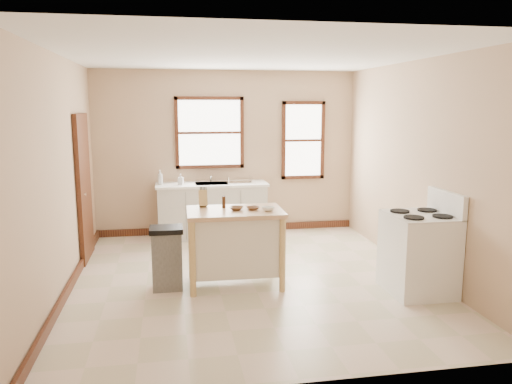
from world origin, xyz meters
TOP-DOWN VIEW (x-y plane):
  - floor at (0.00, 0.00)m, footprint 5.00×5.00m
  - ceiling at (0.00, 0.00)m, footprint 5.00×5.00m
  - wall_back at (0.00, 2.50)m, footprint 4.50×0.04m
  - wall_left at (-2.25, 0.00)m, footprint 0.04×5.00m
  - wall_right at (2.25, 0.00)m, footprint 0.04×5.00m
  - window_main at (-0.30, 2.48)m, footprint 1.17×0.06m
  - window_side at (1.35, 2.48)m, footprint 0.77×0.06m
  - door_left at (-2.21, 1.30)m, footprint 0.06×0.90m
  - baseboard_back at (0.00, 2.47)m, footprint 4.50×0.04m
  - baseboard_left at (-2.22, 0.00)m, footprint 0.04×5.00m
  - sink_counter at (-0.30, 2.20)m, footprint 1.86×0.62m
  - faucet at (-0.30, 2.38)m, footprint 0.03×0.03m
  - soap_bottle_a at (-1.15, 2.19)m, footprint 0.11×0.11m
  - soap_bottle_b at (-0.81, 2.14)m, footprint 0.10×0.10m
  - dish_rack at (0.16, 2.17)m, footprint 0.42×0.32m
  - kitchen_island at (-0.22, -0.17)m, footprint 1.18×0.77m
  - knife_block at (-0.59, 0.09)m, footprint 0.10×0.10m
  - pepper_grinder at (-0.34, -0.03)m, footprint 0.05×0.05m
  - bowl_a at (-0.20, -0.18)m, footprint 0.22×0.22m
  - bowl_b at (-0.00, -0.20)m, footprint 0.20×0.20m
  - bowl_c at (0.17, -0.29)m, footprint 0.18×0.18m
  - trash_bin at (-1.05, -0.17)m, footprint 0.40×0.33m
  - gas_stove at (1.89, -0.79)m, footprint 0.76×0.77m

SIDE VIEW (x-z plane):
  - floor at x=0.00m, z-range 0.00..0.00m
  - baseboard_back at x=0.00m, z-range 0.00..0.12m
  - baseboard_left at x=-2.22m, z-range 0.00..0.12m
  - trash_bin at x=-1.05m, z-range 0.00..0.77m
  - sink_counter at x=-0.30m, z-range 0.00..0.92m
  - kitchen_island at x=-0.22m, z-range 0.00..0.95m
  - gas_stove at x=1.89m, z-range 0.00..1.22m
  - dish_rack at x=0.16m, z-range 0.92..1.02m
  - bowl_b at x=0.00m, z-range 0.95..0.99m
  - bowl_a at x=-0.20m, z-range 0.95..0.99m
  - bowl_c at x=0.17m, z-range 0.95..1.00m
  - soap_bottle_b at x=-0.81m, z-range 0.92..1.10m
  - pepper_grinder at x=-0.34m, z-range 0.95..1.10m
  - faucet at x=-0.30m, z-range 0.92..1.14m
  - soap_bottle_a at x=-1.15m, z-range 0.92..1.16m
  - door_left at x=-2.21m, z-range 0.00..2.10m
  - knife_block at x=-0.59m, z-range 0.95..1.15m
  - wall_back at x=0.00m, z-range 0.00..2.80m
  - wall_left at x=-2.25m, z-range 0.00..2.80m
  - wall_right at x=2.25m, z-range 0.00..2.80m
  - window_side at x=1.35m, z-range 0.92..2.29m
  - window_main at x=-0.30m, z-range 1.14..2.36m
  - ceiling at x=0.00m, z-range 2.80..2.80m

